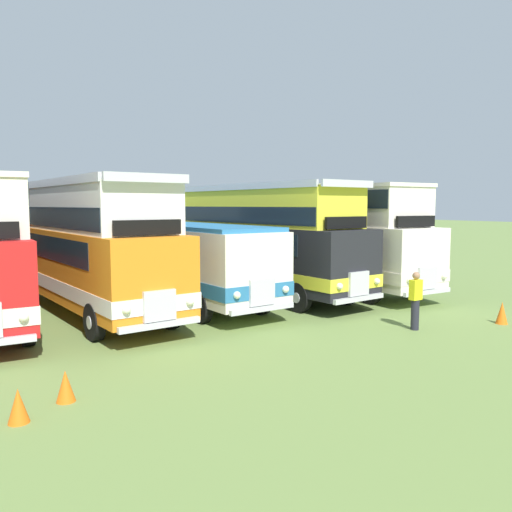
% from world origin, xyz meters
% --- Properties ---
extents(ground_plane, '(200.00, 200.00, 0.00)m').
position_xyz_m(ground_plane, '(0.00, 0.00, 0.00)').
color(ground_plane, olive).
extents(bus_second_in_row, '(3.18, 11.41, 4.52)m').
position_xyz_m(bus_second_in_row, '(-3.51, 0.41, 2.36)').
color(bus_second_in_row, orange).
rests_on(bus_second_in_row, ground).
extents(bus_third_in_row, '(2.93, 10.41, 2.99)m').
position_xyz_m(bus_third_in_row, '(-0.00, 0.13, 1.75)').
color(bus_third_in_row, silver).
rests_on(bus_third_in_row, ground).
extents(bus_fourth_in_row, '(3.13, 10.53, 4.52)m').
position_xyz_m(bus_fourth_in_row, '(3.49, -0.15, 2.36)').
color(bus_fourth_in_row, black).
rests_on(bus_fourth_in_row, ground).
extents(bus_fifth_in_row, '(2.99, 11.51, 4.49)m').
position_xyz_m(bus_fifth_in_row, '(7.00, -0.02, 2.48)').
color(bus_fifth_in_row, silver).
rests_on(bus_fifth_in_row, ground).
extents(cone_near_end, '(0.36, 0.36, 0.60)m').
position_xyz_m(cone_near_end, '(-6.13, -7.82, 0.30)').
color(cone_near_end, orange).
rests_on(cone_near_end, ground).
extents(cone_mid_row, '(0.36, 0.36, 0.60)m').
position_xyz_m(cone_mid_row, '(-7.03, -8.37, 0.30)').
color(cone_mid_row, orange).
rests_on(cone_mid_row, ground).
extents(cone_far_end, '(0.36, 0.36, 0.69)m').
position_xyz_m(cone_far_end, '(6.76, -8.66, 0.34)').
color(cone_far_end, orange).
rests_on(cone_far_end, ground).
extents(marshal_person, '(0.36, 0.24, 1.73)m').
position_xyz_m(marshal_person, '(3.89, -7.68, 0.89)').
color(marshal_person, '#23232D').
rests_on(marshal_person, ground).
extents(rope_fence_line, '(20.07, 0.08, 1.05)m').
position_xyz_m(rope_fence_line, '(0.00, 12.06, 0.65)').
color(rope_fence_line, '#8C704C').
rests_on(rope_fence_line, ground).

